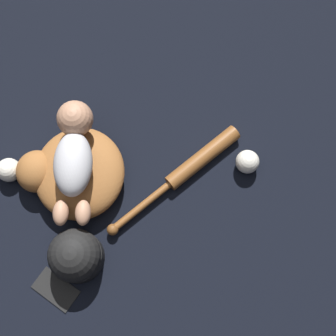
# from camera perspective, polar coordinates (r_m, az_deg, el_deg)

# --- Properties ---
(ground_plane) EXTENTS (6.00, 6.00, 0.00)m
(ground_plane) POSITION_cam_1_polar(r_m,az_deg,el_deg) (1.44, -12.12, -2.61)
(ground_plane) COLOR black
(baseball_glove) EXTENTS (0.32, 0.35, 0.10)m
(baseball_glove) POSITION_cam_1_polar(r_m,az_deg,el_deg) (1.39, -11.60, -0.58)
(baseball_glove) COLOR #935B2D
(baseball_glove) RESTS_ON ground
(baby_figure) EXTENTS (0.35, 0.14, 0.10)m
(baby_figure) POSITION_cam_1_polar(r_m,az_deg,el_deg) (1.31, -11.43, 1.91)
(baby_figure) COLOR #B2B2B7
(baby_figure) RESTS_ON baseball_glove
(baseball_bat) EXTENTS (0.29, 0.43, 0.05)m
(baseball_bat) POSITION_cam_1_polar(r_m,az_deg,el_deg) (1.40, 2.69, 0.03)
(baseball_bat) COLOR brown
(baseball_bat) RESTS_ON ground
(baseball) EXTENTS (0.07, 0.07, 0.07)m
(baseball) POSITION_cam_1_polar(r_m,az_deg,el_deg) (1.41, 9.65, 0.76)
(baseball) COLOR silver
(baseball) RESTS_ON ground
(baseball_spare) EXTENTS (0.07, 0.07, 0.07)m
(baseball_spare) POSITION_cam_1_polar(r_m,az_deg,el_deg) (1.46, -18.81, -0.23)
(baseball_spare) COLOR silver
(baseball_spare) RESTS_ON ground
(baseball_cap) EXTENTS (0.22, 0.22, 0.15)m
(baseball_cap) POSITION_cam_1_polar(r_m,az_deg,el_deg) (1.34, -11.25, -10.50)
(baseball_cap) COLOR black
(baseball_cap) RESTS_ON ground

